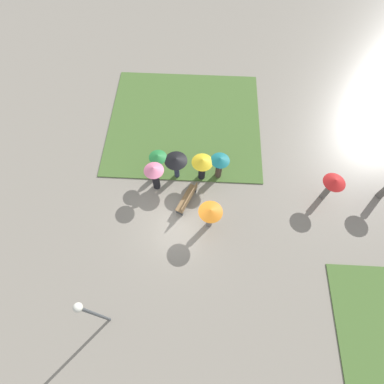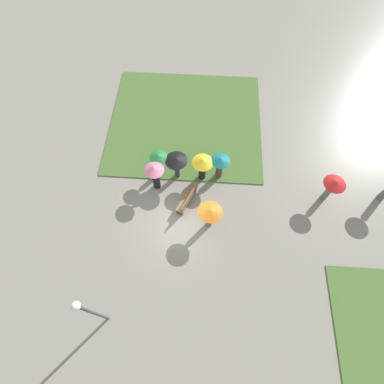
{
  "view_description": "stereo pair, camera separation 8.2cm",
  "coord_description": "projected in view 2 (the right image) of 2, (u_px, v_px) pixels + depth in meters",
  "views": [
    {
      "loc": [
        6.02,
        1.1,
        14.44
      ],
      "look_at": [
        -1.01,
        0.74,
        1.12
      ],
      "focal_mm": 28.0,
      "sensor_mm": 36.0,
      "label": 1
    },
    {
      "loc": [
        6.01,
        1.18,
        14.44
      ],
      "look_at": [
        -1.01,
        0.74,
        1.12
      ],
      "focal_mm": 28.0,
      "sensor_mm": 36.0,
      "label": 2
    }
  ],
  "objects": [
    {
      "name": "ground_plane",
      "position": [
        177.0,
        218.0,
        15.6
      ],
      "size": [
        90.0,
        90.0,
        0.0
      ],
      "primitive_type": "plane",
      "color": "gray"
    },
    {
      "name": "lawn_patch_near",
      "position": [
        186.0,
        122.0,
        18.6
      ],
      "size": [
        8.39,
        9.26,
        0.06
      ],
      "color": "#4C7033",
      "rests_on": "ground_plane"
    },
    {
      "name": "park_bench",
      "position": [
        188.0,
        198.0,
        15.62
      ],
      "size": [
        1.76,
        1.1,
        0.9
      ],
      "rotation": [
        0.0,
        0.0,
        -0.42
      ],
      "color": "brown",
      "rests_on": "ground_plane"
    },
    {
      "name": "lamp_post",
      "position": [
        89.0,
        311.0,
        10.84
      ],
      "size": [
        0.32,
        0.32,
        4.41
      ],
      "color": "#474C51",
      "rests_on": "ground_plane"
    },
    {
      "name": "crowd_person_orange",
      "position": [
        210.0,
        214.0,
        14.2
      ],
      "size": [
        1.17,
        1.17,
        1.8
      ],
      "rotation": [
        0.0,
        0.0,
        5.42
      ],
      "color": "slate",
      "rests_on": "ground_plane"
    },
    {
      "name": "crowd_person_black",
      "position": [
        176.0,
        162.0,
        15.57
      ],
      "size": [
        1.19,
        1.19,
        1.75
      ],
      "rotation": [
        0.0,
        0.0,
        3.55
      ],
      "color": "#282D47",
      "rests_on": "ground_plane"
    },
    {
      "name": "crowd_person_yellow",
      "position": [
        203.0,
        165.0,
        15.59
      ],
      "size": [
        1.12,
        1.12,
        1.79
      ],
      "rotation": [
        0.0,
        0.0,
        2.73
      ],
      "color": "black",
      "rests_on": "ground_plane"
    },
    {
      "name": "crowd_person_green",
      "position": [
        159.0,
        160.0,
        15.8
      ],
      "size": [
        0.95,
        0.95,
        1.74
      ],
      "rotation": [
        0.0,
        0.0,
        5.98
      ],
      "color": "slate",
      "rests_on": "ground_plane"
    },
    {
      "name": "crowd_person_teal",
      "position": [
        220.0,
        164.0,
        15.73
      ],
      "size": [
        1.01,
        1.01,
        1.75
      ],
      "rotation": [
        0.0,
        0.0,
        3.65
      ],
      "color": "#47382D",
      "rests_on": "ground_plane"
    },
    {
      "name": "crowd_person_pink",
      "position": [
        155.0,
        173.0,
        15.3
      ],
      "size": [
        1.02,
        1.02,
        1.94
      ],
      "rotation": [
        0.0,
        0.0,
        5.93
      ],
      "color": "black",
      "rests_on": "ground_plane"
    },
    {
      "name": "lone_walker_mid_plaza",
      "position": [
        333.0,
        185.0,
        14.96
      ],
      "size": [
        1.12,
        1.12,
        1.77
      ],
      "rotation": [
        0.0,
        0.0,
        0.93
      ],
      "color": "slate",
      "rests_on": "ground_plane"
    }
  ]
}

